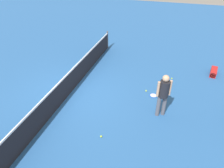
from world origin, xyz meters
name	(u,v)px	position (x,y,z in m)	size (l,w,h in m)	color
ground_plane	(71,92)	(0.00, 0.00, 0.00)	(40.00, 40.00, 0.00)	#265693
court_net	(69,83)	(0.00, 0.00, 0.50)	(10.09, 0.09, 1.07)	#4C4C51
player_near_side	(163,93)	(-0.26, -3.80, 1.01)	(0.46, 0.50, 1.70)	#595960
tennis_racket_near_player	(154,95)	(0.85, -3.45, 0.01)	(0.42, 0.60, 0.03)	blue
tennis_ball_near_player	(172,78)	(2.42, -4.08, 0.03)	(0.07, 0.07, 0.07)	#C6E033
tennis_ball_by_net	(101,136)	(-1.94, -2.10, 0.03)	(0.07, 0.07, 0.07)	#C6E033
tennis_ball_midcourt	(146,91)	(1.05, -3.08, 0.03)	(0.07, 0.07, 0.07)	#C6E033
equipment_bag	(213,72)	(3.43, -5.98, 0.14)	(0.84, 0.42, 0.28)	#B21E1E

